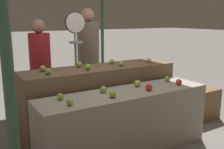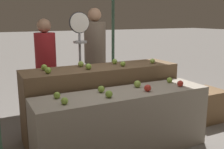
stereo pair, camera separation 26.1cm
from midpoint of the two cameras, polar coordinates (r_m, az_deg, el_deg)
name	(u,v)px [view 1 (the left image)]	position (r m, az deg, el deg)	size (l,w,h in m)	color
display_counter_front	(126,122)	(3.17, 0.58, -10.41)	(2.12, 0.55, 0.76)	gray
display_counter_back	(101,101)	(3.62, -4.51, -5.81)	(2.12, 0.55, 0.96)	brown
apple_front_0	(70,102)	(2.62, -12.00, -5.90)	(0.07, 0.07, 0.07)	#84AD3D
apple_front_1	(113,94)	(2.81, -2.54, -4.32)	(0.08, 0.08, 0.08)	#7AA338
apple_front_2	(149,87)	(3.09, 5.62, -2.81)	(0.08, 0.08, 0.08)	#B72D23
apple_front_3	(179,82)	(3.40, 12.22, -1.66)	(0.08, 0.08, 0.08)	#B72D23
apple_front_4	(60,97)	(2.81, -13.83, -4.73)	(0.07, 0.07, 0.07)	#84AD3D
apple_front_5	(103,89)	(3.00, -4.42, -3.28)	(0.08, 0.08, 0.08)	#84AD3D
apple_front_6	(138,84)	(3.24, 3.29, -2.00)	(0.09, 0.09, 0.09)	#8EB247
apple_front_7	(167,79)	(3.56, 9.92, -0.98)	(0.08, 0.08, 0.08)	#84AD3D
apple_back_0	(48,71)	(3.12, -16.07, 0.63)	(0.08, 0.08, 0.08)	#84AD3D
apple_back_1	(88,67)	(3.31, -7.53, 1.64)	(0.08, 0.08, 0.08)	#84AD3D
apple_back_2	(121,64)	(3.53, -0.13, 2.36)	(0.07, 0.07, 0.07)	#84AD3D
apple_back_3	(149,61)	(3.81, 6.09, 3.02)	(0.07, 0.07, 0.07)	#8EB247
apple_back_4	(43,68)	(3.32, -17.03, 1.25)	(0.08, 0.08, 0.08)	#84AD3D
apple_back_5	(79,64)	(3.50, -9.32, 2.15)	(0.08, 0.08, 0.08)	#8EB247
apple_back_6	(112,62)	(3.70, -2.05, 2.82)	(0.07, 0.07, 0.07)	#84AD3D
produce_scale	(76,43)	(3.92, -9.83, 6.81)	(0.31, 0.20, 1.68)	#99999E
person_vendor_at_scale	(40,64)	(4.13, -17.08, 2.26)	(0.36, 0.36, 1.59)	#2D2D38
person_customer_left	(88,52)	(4.62, -6.78, 4.93)	(0.49, 0.49, 1.77)	#2D2D38
wooden_crate_side	(199,102)	(4.50, 16.75, -5.82)	(0.49, 0.49, 0.49)	brown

